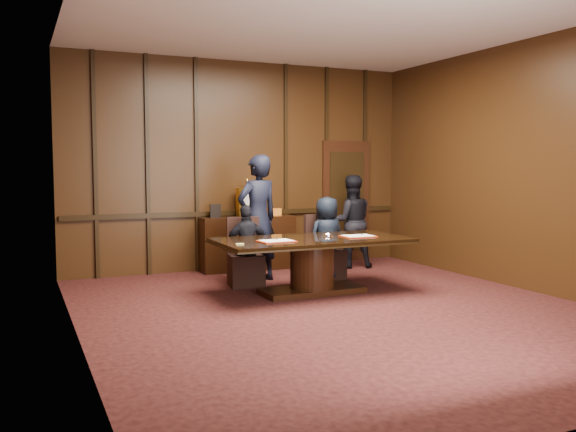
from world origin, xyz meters
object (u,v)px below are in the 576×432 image
object	(u,v)px
witness_left	(258,218)
witness_right	(351,221)
signatory_left	(247,246)
signatory_right	(327,238)
sideboard	(248,241)
conference_table	(312,256)

from	to	relation	value
witness_left	witness_right	world-z (taller)	witness_left
signatory_left	witness_left	size ratio (longest dim) A/B	0.62
signatory_right	witness_right	size ratio (longest dim) A/B	0.81
witness_right	signatory_right	bearing A→B (deg)	59.29
signatory_right	witness_right	bearing A→B (deg)	-142.17
signatory_left	witness_left	world-z (taller)	witness_left
sideboard	witness_left	bearing A→B (deg)	-101.54
sideboard	conference_table	xyz separation A→B (m)	(0.14, -2.16, 0.02)
conference_table	signatory_left	world-z (taller)	signatory_left
witness_left	sideboard	bearing A→B (deg)	-115.47
sideboard	witness_right	world-z (taller)	witness_right
conference_table	signatory_left	distance (m)	1.03
conference_table	signatory_right	world-z (taller)	signatory_right
signatory_left	witness_right	world-z (taller)	witness_right
signatory_left	witness_right	bearing A→B (deg)	-155.17
signatory_right	witness_right	distance (m)	1.28
sideboard	signatory_right	size ratio (longest dim) A/B	1.25
signatory_left	signatory_right	xyz separation A→B (m)	(1.30, 0.00, 0.05)
signatory_right	witness_right	xyz separation A→B (m)	(0.92, 0.87, 0.15)
signatory_left	signatory_right	bearing A→B (deg)	-176.49
witness_left	signatory_right	bearing A→B (deg)	145.74
conference_table	witness_left	bearing A→B (deg)	106.23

